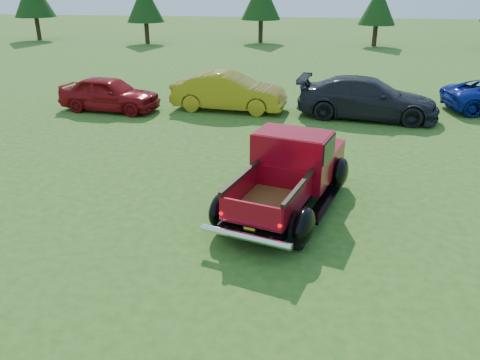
{
  "coord_description": "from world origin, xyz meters",
  "views": [
    {
      "loc": [
        1.19,
        -8.77,
        4.74
      ],
      "look_at": [
        -0.14,
        0.2,
        0.85
      ],
      "focal_mm": 35.0,
      "sensor_mm": 36.0,
      "label": 1
    }
  ],
  "objects": [
    {
      "name": "ground",
      "position": [
        0.0,
        0.0,
        0.0
      ],
      "size": [
        120.0,
        120.0,
        0.0
      ],
      "primitive_type": "plane",
      "color": "#285719",
      "rests_on": "ground"
    },
    {
      "name": "tree_west",
      "position": [
        -12.0,
        29.0,
        3.11
      ],
      "size": [
        2.94,
        2.94,
        4.6
      ],
      "color": "#332114",
      "rests_on": "ground"
    },
    {
      "name": "tree_mid_right",
      "position": [
        6.0,
        30.0,
        2.97
      ],
      "size": [
        2.82,
        2.82,
        4.4
      ],
      "color": "#332114",
      "rests_on": "ground"
    },
    {
      "name": "pickup_truck",
      "position": [
        0.91,
        1.04,
        0.8
      ],
      "size": [
        3.13,
        4.85,
        1.69
      ],
      "rotation": [
        0.0,
        0.0,
        -0.28
      ],
      "color": "black",
      "rests_on": "ground"
    },
    {
      "name": "show_car_red",
      "position": [
        -6.5,
        8.35,
        0.67
      ],
      "size": [
        4.08,
        2.05,
        1.33
      ],
      "primitive_type": "imported",
      "rotation": [
        0.0,
        0.0,
        1.45
      ],
      "color": "maroon",
      "rests_on": "ground"
    },
    {
      "name": "show_car_yellow",
      "position": [
        -1.9,
        9.09,
        0.73
      ],
      "size": [
        4.53,
        1.94,
        1.45
      ],
      "primitive_type": "imported",
      "rotation": [
        0.0,
        0.0,
        1.48
      ],
      "color": "#A88616",
      "rests_on": "ground"
    },
    {
      "name": "show_car_grey",
      "position": [
        3.34,
        8.75,
        0.74
      ],
      "size": [
        5.33,
        2.79,
        1.48
      ],
      "primitive_type": "imported",
      "rotation": [
        0.0,
        0.0,
        1.42
      ],
      "color": "black",
      "rests_on": "ground"
    }
  ]
}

